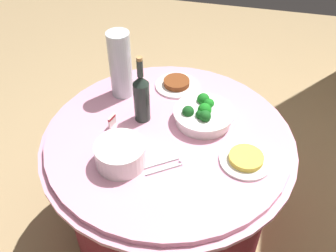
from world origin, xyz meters
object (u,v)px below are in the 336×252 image
Objects in this scene: decorative_fruit_vase at (121,68)px; food_plate_fried_egg at (246,159)px; food_plate_stir_fry at (177,84)px; label_placard_front at (112,120)px; serving_tongs at (164,166)px; broccoli_bowl at (203,114)px; plate_stack at (120,154)px; wine_bottle at (142,97)px.

food_plate_fried_egg is (0.34, 0.65, -0.13)m from decorative_fruit_vase.
food_plate_stir_fry is 0.43m from label_placard_front.
decorative_fruit_vase reaches higher than food_plate_fried_egg.
serving_tongs is (0.44, 0.32, -0.14)m from decorative_fruit_vase.
food_plate_fried_egg reaches higher than serving_tongs.
food_plate_fried_egg is at bearing 45.37° from broccoli_bowl.
decorative_fruit_vase is at bearing -162.81° from plate_stack.
wine_bottle is at bearing 178.07° from plate_stack.
decorative_fruit_vase is at bearing -137.59° from wine_bottle.
label_placard_front is at bearing 6.77° from decorative_fruit_vase.
broccoli_bowl is 0.34m from serving_tongs.
decorative_fruit_vase is (-0.17, -0.15, 0.02)m from wine_bottle.
serving_tongs is at bearing -72.27° from food_plate_fried_egg.
plate_stack reaches higher than serving_tongs.
decorative_fruit_vase is at bearing -173.23° from label_placard_front.
food_plate_stir_fry is at bearing -138.94° from food_plate_fried_egg.
decorative_fruit_vase is 0.56m from serving_tongs.
decorative_fruit_vase is at bearing -117.39° from food_plate_fried_egg.
serving_tongs is 2.85× the size of label_placard_front.
serving_tongs is 0.34m from food_plate_fried_egg.
food_plate_stir_fry is 4.00× the size of label_placard_front.
plate_stack is 0.95× the size of food_plate_stir_fry.
wine_bottle is 1.53× the size of food_plate_fried_egg.
wine_bottle is 0.18m from label_placard_front.
label_placard_front is at bearing -73.03° from broccoli_bowl.
food_plate_fried_egg is 0.62m from label_placard_front.
decorative_fruit_vase reaches higher than food_plate_stir_fry.
decorative_fruit_vase reaches higher than label_placard_front.
wine_bottle reaches higher than plate_stack.
wine_bottle is 2.14× the size of serving_tongs.
wine_bottle is at bearing 42.41° from decorative_fruit_vase.
broccoli_bowl is at bearing 160.97° from serving_tongs.
serving_tongs is 0.71× the size of food_plate_stir_fry.
decorative_fruit_vase reaches higher than plate_stack.
plate_stack is at bearing -84.07° from serving_tongs.
broccoli_bowl is at bearing -134.63° from food_plate_fried_egg.
broccoli_bowl is 1.27× the size of food_plate_fried_egg.
broccoli_bowl is 1.27× the size of food_plate_stir_fry.
decorative_fruit_vase is 2.17× the size of serving_tongs.
plate_stack is 0.24m from label_placard_front.
plate_stack is 0.19m from serving_tongs.
label_placard_front is at bearing -57.38° from wine_bottle.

